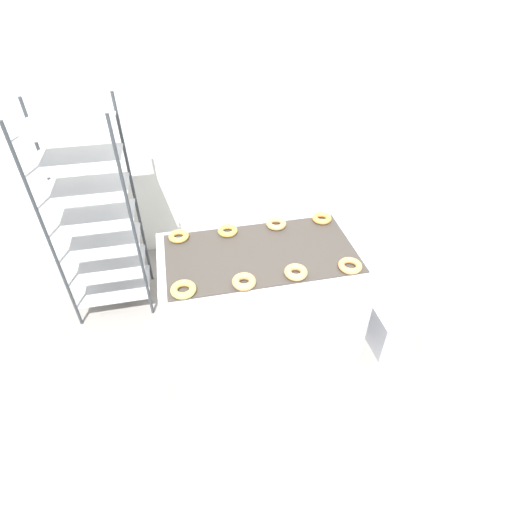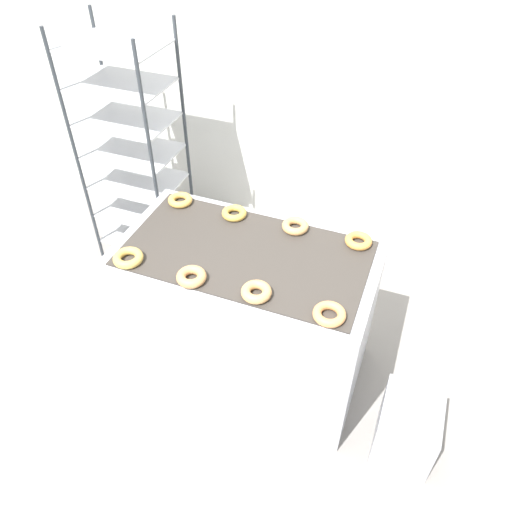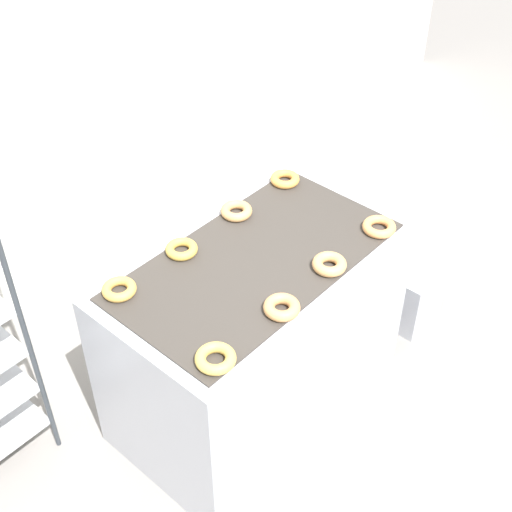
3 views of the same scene
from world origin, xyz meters
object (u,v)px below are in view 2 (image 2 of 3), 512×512
Objects in this scene: donut_near_left at (128,258)px; donut_far_left at (180,200)px; donut_far_right at (358,241)px; glaze_bin at (407,428)px; fryer_machine at (247,313)px; baking_rack_cart at (133,152)px; donut_near_midright at (256,292)px; donut_near_midleft at (191,277)px; donut_far_midleft at (234,213)px; donut_near_right at (329,314)px; donut_far_midright at (295,226)px.

donut_near_left is 1.09× the size of donut_far_left.
glaze_bin is at bearing -46.15° from donut_far_right.
baking_rack_cart reaches higher than fryer_machine.
donut_near_midright is at bearing 0.64° from donut_near_left.
baking_rack_cart is at bearing 133.36° from donut_near_midleft.
baking_rack_cart reaches higher than donut_near_left.
donut_far_midleft is 0.99× the size of donut_far_right.
donut_near_left is at bearing -90.67° from donut_far_left.
donut_near_right is at bearing 0.66° from donut_near_midleft.
donut_far_left is (-0.36, 0.57, -0.00)m from donut_near_midleft.
donut_far_right reaches higher than glaze_bin.
donut_near_midleft is 1.01× the size of donut_far_midright.
baking_rack_cart is 11.88× the size of donut_near_midright.
donut_near_left is 1.05× the size of donut_near_midright.
donut_near_midright is 1.03× the size of donut_far_right.
donut_far_right reaches higher than donut_far_midleft.
donut_far_left is at bearing -37.34° from baking_rack_cart.
donut_near_right is 0.90m from donut_far_midleft.
donut_far_midright is at bearing -179.81° from donut_far_right.
donut_near_midright is at bearing -176.32° from glaze_bin.
baking_rack_cart is (-1.16, 0.76, 0.43)m from fryer_machine.
glaze_bin is 2.35× the size of donut_near_right.
fryer_machine is 0.78× the size of baking_rack_cart.
donut_far_midright reaches higher than donut_far_midleft.
donut_far_midright is at bearing 0.45° from donut_far_left.
baking_rack_cart is 4.88× the size of glaze_bin.
donut_far_right is (0.71, 0.01, 0.00)m from donut_far_midleft.
donut_near_right is at bearing -58.67° from donut_far_midright.
fryer_machine is 0.59m from donut_far_midright.
glaze_bin is 2.42× the size of donut_near_midleft.
donut_far_midright is (-0.34, 0.56, 0.00)m from donut_near_right.
donut_near_midleft reaches higher than donut_far_right.
donut_near_midleft is 0.67m from donut_far_midright.
donut_far_right is at bearing 28.11° from fryer_machine.
donut_far_right is (0.53, 0.28, 0.49)m from fryer_machine.
baking_rack_cart is at bearing 160.54° from donut_far_midright.
donut_near_right is (0.69, 0.01, -0.00)m from donut_near_midleft.
donut_near_left is 1.06× the size of donut_far_midright.
donut_far_left is 0.71m from donut_far_midright.
glaze_bin is at bearing 7.48° from donut_near_right.
donut_far_right is (0.35, 0.00, -0.00)m from donut_far_midright.
donut_near_midleft is at bearing -176.50° from glaze_bin.
donut_far_midright is at bearing 1.51° from donut_far_midleft.
donut_near_midleft is at bearing -46.64° from baking_rack_cart.
donut_far_right is (0.01, 0.57, -0.00)m from donut_near_right.
donut_far_midleft is at bearing 141.82° from donut_near_right.
baking_rack_cart is 12.21× the size of donut_far_right.
donut_far_midright reaches higher than donut_far_left.
baking_rack_cart is 11.80× the size of donut_near_midleft.
donut_near_midright reaches higher than donut_far_right.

